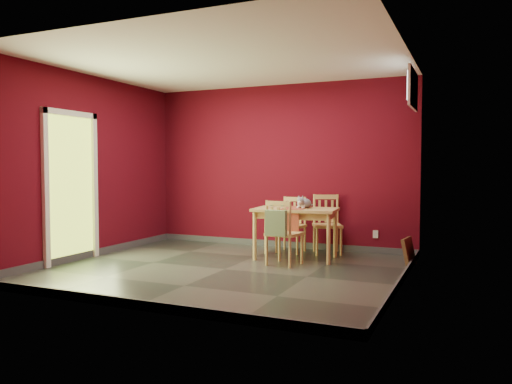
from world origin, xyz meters
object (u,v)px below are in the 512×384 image
at_px(cat, 304,201).
at_px(chair_far_left, 292,224).
at_px(tote_bag, 276,223).
at_px(picture_frame, 409,252).
at_px(chair_near, 283,232).
at_px(chair_far_right, 327,223).
at_px(dining_table, 296,215).

bearing_deg(cat, chair_far_left, 142.81).
xyz_separation_m(tote_bag, picture_frame, (1.60, 0.84, -0.41)).
height_order(chair_near, cat, cat).
xyz_separation_m(chair_far_right, picture_frame, (1.29, -0.53, -0.27)).
height_order(chair_far_left, tote_bag, chair_far_left).
bearing_deg(picture_frame, tote_bag, -152.26).
distance_m(chair_far_right, picture_frame, 1.42).
height_order(chair_near, tote_bag, chair_near).
bearing_deg(picture_frame, cat, -178.85).
xyz_separation_m(chair_near, picture_frame, (1.58, 0.63, -0.26)).
distance_m(chair_far_left, cat, 0.70).
xyz_separation_m(chair_near, cat, (0.11, 0.60, 0.39)).
distance_m(tote_bag, cat, 0.86).
height_order(cat, picture_frame, cat).
distance_m(chair_near, cat, 0.72).
relative_size(chair_far_left, picture_frame, 2.18).
bearing_deg(chair_far_right, chair_near, -104.30).
bearing_deg(chair_far_left, chair_near, -76.75).
bearing_deg(chair_near, chair_far_right, 75.70).
bearing_deg(chair_near, cat, 79.97).
distance_m(cat, picture_frame, 1.61).
bearing_deg(tote_bag, chair_far_left, 100.26).
relative_size(dining_table, chair_far_left, 1.44).
bearing_deg(tote_bag, dining_table, 88.38).
distance_m(chair_far_left, tote_bag, 1.30).
relative_size(tote_bag, cat, 1.03).
bearing_deg(picture_frame, chair_far_left, 166.83).
xyz_separation_m(dining_table, tote_bag, (-0.02, -0.73, -0.05)).
bearing_deg(dining_table, cat, 38.27).
height_order(chair_far_right, cat, cat).
height_order(dining_table, chair_far_right, chair_far_right).
relative_size(dining_table, cat, 3.15).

